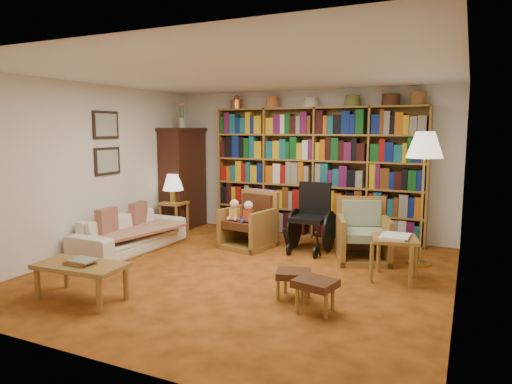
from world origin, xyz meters
The scene contains 23 objects.
floor centered at (0.00, 0.00, 0.00)m, with size 5.00×5.00×0.00m, color #B35A1B.
ceiling centered at (0.00, 0.00, 2.50)m, with size 5.00×5.00×0.00m, color white.
wall_back centered at (0.00, 2.50, 1.25)m, with size 5.00×5.00×0.00m, color silver.
wall_front centered at (0.00, -2.50, 1.25)m, with size 5.00×5.00×0.00m, color silver.
wall_left centered at (-2.50, 0.00, 1.25)m, with size 5.00×5.00×0.00m, color silver.
wall_right centered at (2.50, 0.00, 1.25)m, with size 5.00×5.00×0.00m, color silver.
bookshelf centered at (0.20, 2.33, 1.17)m, with size 3.60×0.30×2.42m.
curio_cabinet centered at (-2.25, 2.00, 0.95)m, with size 0.50×0.95×2.40m.
framed_pictures centered at (-2.48, 0.30, 1.62)m, with size 0.03×0.52×0.97m.
sofa centered at (-2.05, 0.27, 0.27)m, with size 0.73×1.88×0.55m, color beige.
sofa_throw centered at (-2.00, 0.27, 0.30)m, with size 0.80×1.49×0.04m, color beige.
cushion_left centered at (-2.18, 0.62, 0.45)m, with size 0.12×0.38×0.38m, color maroon.
cushion_right centered at (-2.18, -0.08, 0.45)m, with size 0.12×0.39×0.39m, color maroon.
side_table_lamp centered at (-2.15, 1.53, 0.42)m, with size 0.43×0.43×0.56m.
table_lamp centered at (-2.15, 1.53, 0.89)m, with size 0.36×0.36×0.49m.
armchair_leather centered at (-0.51, 1.28, 0.36)m, with size 0.82×0.85×0.88m.
armchair_sage centered at (1.28, 1.29, 0.33)m, with size 0.95×0.94×0.87m.
wheelchair centered at (0.44, 1.45, 0.47)m, with size 0.59×0.83×1.03m.
floor_lamp centered at (2.01, 1.35, 1.56)m, with size 0.48×0.48×1.81m.
side_table_papers centered at (1.79, 0.55, 0.45)m, with size 0.64×0.64×0.56m.
footstool_a centered at (0.90, -0.56, 0.26)m, with size 0.44×0.41×0.31m.
footstool_b centered at (1.23, -0.81, 0.27)m, with size 0.46×0.41×0.34m.
coffee_table centered at (-1.17, -1.56, 0.35)m, with size 1.01×0.56×0.45m.
Camera 1 is at (2.56, -5.06, 1.83)m, focal length 32.00 mm.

